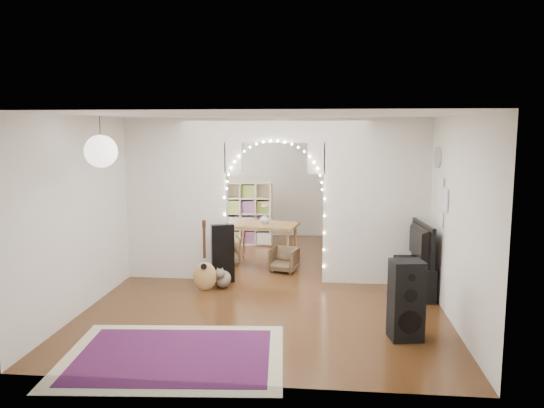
# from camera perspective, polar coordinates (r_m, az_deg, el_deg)

# --- Properties ---
(floor) EXTENTS (7.50, 7.50, 0.00)m
(floor) POSITION_cam_1_polar(r_m,az_deg,el_deg) (9.04, 0.29, -8.10)
(floor) COLOR black
(floor) RESTS_ON ground
(ceiling) EXTENTS (5.00, 7.50, 0.02)m
(ceiling) POSITION_cam_1_polar(r_m,az_deg,el_deg) (8.68, 0.31, 9.28)
(ceiling) COLOR white
(ceiling) RESTS_ON wall_back
(wall_back) EXTENTS (5.00, 0.02, 2.70)m
(wall_back) POSITION_cam_1_polar(r_m,az_deg,el_deg) (12.47, 1.96, 2.71)
(wall_back) COLOR silver
(wall_back) RESTS_ON floor
(wall_front) EXTENTS (5.00, 0.02, 2.70)m
(wall_front) POSITION_cam_1_polar(r_m,az_deg,el_deg) (5.09, -3.77, -5.24)
(wall_front) COLOR silver
(wall_front) RESTS_ON floor
(wall_left) EXTENTS (0.02, 7.50, 2.70)m
(wall_left) POSITION_cam_1_polar(r_m,az_deg,el_deg) (9.33, -15.17, 0.60)
(wall_left) COLOR silver
(wall_left) RESTS_ON floor
(wall_right) EXTENTS (0.02, 7.50, 2.70)m
(wall_right) POSITION_cam_1_polar(r_m,az_deg,el_deg) (8.87, 16.59, 0.17)
(wall_right) COLOR silver
(wall_right) RESTS_ON floor
(divider_wall) EXTENTS (5.00, 0.20, 2.70)m
(divider_wall) POSITION_cam_1_polar(r_m,az_deg,el_deg) (8.75, 0.30, 0.90)
(divider_wall) COLOR silver
(divider_wall) RESTS_ON floor
(fairy_lights) EXTENTS (1.64, 0.04, 1.60)m
(fairy_lights) POSITION_cam_1_polar(r_m,az_deg,el_deg) (8.60, 0.22, 1.61)
(fairy_lights) COLOR #FFEABF
(fairy_lights) RESTS_ON divider_wall
(window) EXTENTS (0.04, 1.20, 1.40)m
(window) POSITION_cam_1_polar(r_m,az_deg,el_deg) (10.99, -11.71, 2.60)
(window) COLOR white
(window) RESTS_ON wall_left
(wall_clock) EXTENTS (0.03, 0.31, 0.31)m
(wall_clock) POSITION_cam_1_polar(r_m,az_deg,el_deg) (8.21, 17.43, 4.79)
(wall_clock) COLOR white
(wall_clock) RESTS_ON wall_right
(picture_frames) EXTENTS (0.02, 0.50, 0.70)m
(picture_frames) POSITION_cam_1_polar(r_m,az_deg,el_deg) (7.88, 17.83, 0.25)
(picture_frames) COLOR white
(picture_frames) RESTS_ON wall_right
(paper_lantern) EXTENTS (0.40, 0.40, 0.40)m
(paper_lantern) POSITION_cam_1_polar(r_m,az_deg,el_deg) (6.81, -17.92, 5.42)
(paper_lantern) COLOR white
(paper_lantern) RESTS_ON ceiling
(ceiling_fan) EXTENTS (1.10, 1.10, 0.30)m
(ceiling_fan) POSITION_cam_1_polar(r_m,az_deg,el_deg) (10.67, 1.34, 7.45)
(ceiling_fan) COLOR gold
(ceiling_fan) RESTS_ON ceiling
(area_rug) EXTENTS (2.58, 2.02, 0.02)m
(area_rug) POSITION_cam_1_polar(r_m,az_deg,el_deg) (6.25, -10.54, -15.76)
(area_rug) COLOR maroon
(area_rug) RESTS_ON floor
(guitar_case) EXTENTS (0.39, 0.25, 0.97)m
(guitar_case) POSITION_cam_1_polar(r_m,az_deg,el_deg) (8.79, -5.32, -5.33)
(guitar_case) COLOR black
(guitar_case) RESTS_ON floor
(acoustic_guitar) EXTENTS (0.40, 0.19, 0.95)m
(acoustic_guitar) POSITION_cam_1_polar(r_m,az_deg,el_deg) (8.41, -7.25, -6.48)
(acoustic_guitar) COLOR #BA7E4A
(acoustic_guitar) RESTS_ON floor
(tabby_cat) EXTENTS (0.29, 0.56, 0.37)m
(tabby_cat) POSITION_cam_1_polar(r_m,az_deg,el_deg) (8.58, -5.29, -7.97)
(tabby_cat) COLOR brown
(tabby_cat) RESTS_ON floor
(floor_speaker) EXTENTS (0.43, 0.39, 0.97)m
(floor_speaker) POSITION_cam_1_polar(r_m,az_deg,el_deg) (6.65, 14.24, -10.01)
(floor_speaker) COLOR black
(floor_speaker) RESTS_ON floor
(media_console) EXTENTS (0.51, 1.04, 0.50)m
(media_console) POSITION_cam_1_polar(r_m,az_deg,el_deg) (8.48, 15.01, -7.73)
(media_console) COLOR black
(media_console) RESTS_ON floor
(tv) EXTENTS (0.27, 1.08, 0.62)m
(tv) POSITION_cam_1_polar(r_m,az_deg,el_deg) (8.34, 15.15, -4.03)
(tv) COLOR black
(tv) RESTS_ON media_console
(bookcase) EXTENTS (1.39, 0.56, 1.39)m
(bookcase) POSITION_cam_1_polar(r_m,az_deg,el_deg) (11.58, -3.36, -0.98)
(bookcase) COLOR beige
(bookcase) RESTS_ON floor
(dining_table) EXTENTS (1.31, 0.98, 0.76)m
(dining_table) POSITION_cam_1_polar(r_m,az_deg,el_deg) (9.95, -0.80, -2.56)
(dining_table) COLOR brown
(dining_table) RESTS_ON floor
(flower_vase) EXTENTS (0.21, 0.21, 0.19)m
(flower_vase) POSITION_cam_1_polar(r_m,az_deg,el_deg) (9.92, -0.80, -1.60)
(flower_vase) COLOR silver
(flower_vase) RESTS_ON dining_table
(dining_chair_left) EXTENTS (0.76, 0.77, 0.54)m
(dining_chair_left) POSITION_cam_1_polar(r_m,az_deg,el_deg) (9.99, -5.31, -4.95)
(dining_chair_left) COLOR brown
(dining_chair_left) RESTS_ON floor
(dining_chair_right) EXTENTS (0.57, 0.58, 0.43)m
(dining_chair_right) POSITION_cam_1_polar(r_m,az_deg,el_deg) (9.47, 1.30, -6.00)
(dining_chair_right) COLOR brown
(dining_chair_right) RESTS_ON floor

